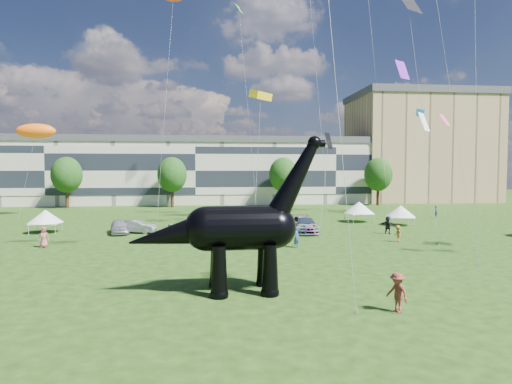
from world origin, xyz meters
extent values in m
plane|color=#16330C|center=(0.00, 0.00, 0.00)|extent=(220.00, 220.00, 0.00)
cube|color=beige|center=(-8.00, 62.00, 6.00)|extent=(78.00, 11.00, 12.00)
cube|color=tan|center=(40.00, 65.00, 11.00)|extent=(28.00, 18.00, 22.00)
cylinder|color=#382314|center=(-30.00, 53.00, 1.60)|extent=(0.56, 0.56, 3.20)
ellipsoid|color=#14380F|center=(-30.00, 53.00, 6.32)|extent=(5.20, 5.20, 6.24)
cylinder|color=#382314|center=(-12.00, 53.00, 1.60)|extent=(0.56, 0.56, 3.20)
ellipsoid|color=#14380F|center=(-12.00, 53.00, 6.32)|extent=(5.20, 5.20, 6.24)
cylinder|color=#382314|center=(8.00, 53.00, 1.60)|extent=(0.56, 0.56, 3.20)
ellipsoid|color=#14380F|center=(8.00, 53.00, 6.32)|extent=(5.20, 5.20, 6.24)
cylinder|color=#382314|center=(26.00, 53.00, 1.60)|extent=(0.56, 0.56, 3.20)
ellipsoid|color=#14380F|center=(26.00, 53.00, 6.32)|extent=(5.20, 5.20, 6.24)
cone|color=black|center=(-4.69, -1.94, 1.35)|extent=(0.96, 0.96, 2.70)
sphere|color=black|center=(-4.69, -1.94, 0.16)|extent=(0.99, 0.99, 0.99)
cone|color=black|center=(-4.75, 0.04, 1.35)|extent=(0.96, 0.96, 2.70)
sphere|color=black|center=(-4.75, 0.04, 0.16)|extent=(0.99, 0.99, 0.99)
cone|color=black|center=(-1.99, -1.86, 1.35)|extent=(0.96, 0.96, 2.70)
sphere|color=black|center=(-1.99, -1.86, 0.16)|extent=(0.99, 0.99, 0.99)
cone|color=black|center=(-2.05, 0.12, 1.35)|extent=(0.96, 0.96, 2.70)
sphere|color=black|center=(-2.05, 0.12, 0.16)|extent=(0.99, 0.99, 0.99)
cylinder|color=black|center=(-3.46, -0.91, 3.51)|extent=(3.85, 2.54, 2.43)
sphere|color=black|center=(-5.35, -0.97, 3.51)|extent=(2.43, 2.43, 2.43)
sphere|color=black|center=(-1.57, -0.86, 3.51)|extent=(2.34, 2.34, 2.34)
cone|color=black|center=(-0.47, -0.83, 6.11)|extent=(3.43, 1.45, 4.76)
sphere|color=black|center=(0.62, -0.79, 8.18)|extent=(0.76, 0.76, 0.76)
cylinder|color=black|center=(0.89, -0.78, 8.13)|extent=(0.64, 0.41, 0.40)
cone|color=black|center=(-7.20, -1.03, 3.21)|extent=(4.81, 2.03, 2.64)
imported|color=silver|center=(-14.65, 21.60, 0.76)|extent=(2.81, 4.76, 1.52)
imported|color=slate|center=(-12.97, 21.78, 0.69)|extent=(4.37, 2.22, 1.38)
imported|color=silver|center=(0.39, 26.75, 0.78)|extent=(5.76, 2.91, 1.56)
imported|color=#595960|center=(4.79, 20.35, 0.84)|extent=(2.38, 5.79, 1.68)
cube|color=white|center=(17.54, 24.95, 1.00)|extent=(3.15, 3.15, 0.11)
cone|color=white|center=(17.54, 24.95, 1.73)|extent=(4.00, 4.00, 1.36)
cylinder|color=#999999|center=(16.07, 23.92, 0.50)|extent=(0.05, 0.05, 1.00)
cylinder|color=#999999|center=(18.58, 23.48, 0.50)|extent=(0.05, 0.05, 1.00)
cylinder|color=#999999|center=(16.51, 26.43, 0.50)|extent=(0.05, 0.05, 1.00)
cylinder|color=#999999|center=(19.02, 25.99, 0.50)|extent=(0.05, 0.05, 1.00)
cube|color=white|center=(13.71, 28.67, 1.08)|extent=(3.22, 3.22, 0.12)
cone|color=white|center=(13.71, 28.67, 1.87)|extent=(4.07, 4.07, 1.47)
cylinder|color=#999999|center=(12.48, 27.16, 0.54)|extent=(0.06, 0.06, 1.08)
cylinder|color=#999999|center=(15.22, 27.43, 0.54)|extent=(0.06, 0.06, 1.08)
cylinder|color=#999999|center=(12.21, 29.90, 0.54)|extent=(0.06, 0.06, 1.08)
cylinder|color=#999999|center=(14.95, 30.17, 0.54)|extent=(0.06, 0.06, 1.08)
cube|color=white|center=(-22.58, 23.08, 1.01)|extent=(2.94, 2.94, 0.11)
cone|color=white|center=(-22.58, 23.08, 1.75)|extent=(3.73, 3.73, 1.38)
cylinder|color=#999999|center=(-23.78, 21.71, 0.51)|extent=(0.06, 0.06, 1.01)
cylinder|color=#999999|center=(-21.21, 21.88, 0.51)|extent=(0.06, 0.06, 1.01)
cylinder|color=#999999|center=(-23.95, 24.28, 0.51)|extent=(0.06, 0.06, 1.01)
cylinder|color=#999999|center=(-21.38, 24.46, 0.51)|extent=(0.06, 0.06, 1.01)
imported|color=black|center=(13.21, 18.46, 0.94)|extent=(1.51, 1.71, 1.87)
imported|color=#2F5177|center=(25.89, 31.87, 0.86)|extent=(0.61, 0.74, 1.72)
imported|color=#2E744A|center=(-8.93, 15.84, 0.84)|extent=(0.85, 0.97, 1.68)
imported|color=#AD5C56|center=(-19.42, 14.04, 0.89)|extent=(0.96, 0.72, 1.77)
imported|color=#AC4E2B|center=(-4.69, 12.37, 0.92)|extent=(0.85, 1.04, 1.84)
imported|color=#592C63|center=(-1.38, 26.52, 0.84)|extent=(1.06, 0.67, 1.68)
imported|color=#264A8C|center=(2.19, 11.75, 0.91)|extent=(0.74, 0.79, 1.82)
imported|color=maroon|center=(3.56, -5.15, 0.94)|extent=(1.11, 1.39, 1.88)
imported|color=#9B642A|center=(12.09, 13.61, 0.78)|extent=(0.66, 1.05, 1.56)
plane|color=white|center=(24.98, 34.02, 13.47)|extent=(2.75, 2.67, 2.63)
plane|color=#6D19B2|center=(22.69, 36.31, 21.21)|extent=(3.15, 2.42, 2.81)
ellipsoid|color=#E7580C|center=(-29.50, 39.12, 12.10)|extent=(5.81, 4.91, 2.09)
cube|color=yellow|center=(1.41, 31.75, 16.35)|extent=(3.34, 3.38, 1.32)
cube|color=#147ED6|center=(25.68, 36.50, 15.02)|extent=(2.34, 2.86, 1.02)
plane|color=green|center=(-0.63, 43.37, 31.61)|extent=(1.53, 1.82, 1.34)
plane|color=#D83C89|center=(30.98, 39.11, 14.39)|extent=(2.43, 2.27, 1.80)
plane|color=black|center=(8.06, 22.86, 9.91)|extent=(1.59, 1.80, 1.86)
camera|label=1|loc=(-5.07, -24.07, 6.69)|focal=30.00mm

